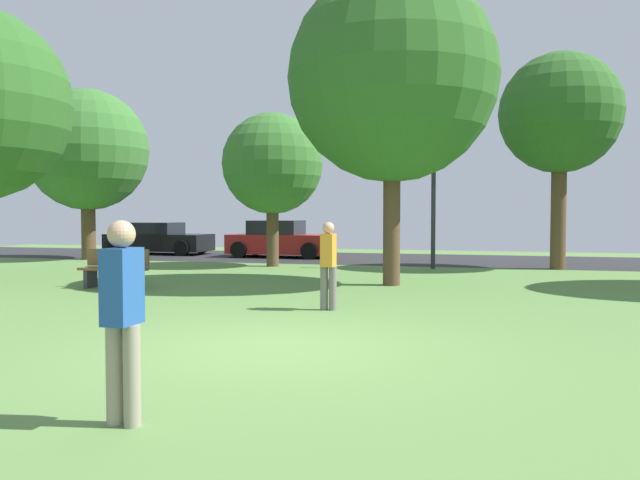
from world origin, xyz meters
TOP-DOWN VIEW (x-y plane):
  - ground_plane at (0.00, 0.00)m, footprint 44.00×44.00m
  - road_strip at (0.00, 16.00)m, footprint 44.00×6.40m
  - oak_tree_center at (0.38, 7.37)m, footprint 4.98×4.98m
  - oak_tree_left at (-4.17, 11.73)m, footprint 3.27×3.27m
  - birch_tree_lone at (-11.83, 12.83)m, footprint 4.48×4.48m
  - maple_tree_far at (4.69, 12.99)m, footprint 3.67×3.67m
  - person_bystander at (-0.12, 3.21)m, footprint 0.30×0.32m
  - person_walking at (-0.21, -3.18)m, footprint 0.30×0.32m
  - parked_car_black at (-10.90, 16.30)m, footprint 4.33×2.02m
  - parked_car_red at (-5.31, 15.86)m, footprint 4.04×2.07m
  - park_bench at (-5.68, 5.09)m, footprint 1.60×0.45m
  - street_lamp_post at (0.95, 12.20)m, footprint 0.14×0.14m

SIDE VIEW (x-z plane):
  - ground_plane at x=0.00m, z-range 0.00..0.00m
  - road_strip at x=0.00m, z-range 0.00..0.01m
  - park_bench at x=-5.68m, z-range 0.01..0.91m
  - parked_car_black at x=-10.90m, z-range -0.05..1.29m
  - parked_car_red at x=-5.31m, z-range -0.06..1.38m
  - person_bystander at x=-0.12m, z-range 0.07..1.65m
  - person_walking at x=-0.21m, z-range 0.09..1.76m
  - street_lamp_post at x=0.95m, z-range 0.00..4.50m
  - oak_tree_left at x=-4.17m, z-range 0.83..5.80m
  - birch_tree_lone at x=-11.83m, z-range 0.90..7.22m
  - maple_tree_far at x=4.69m, z-range 1.44..8.06m
  - oak_tree_center at x=0.38m, z-range 1.22..8.67m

